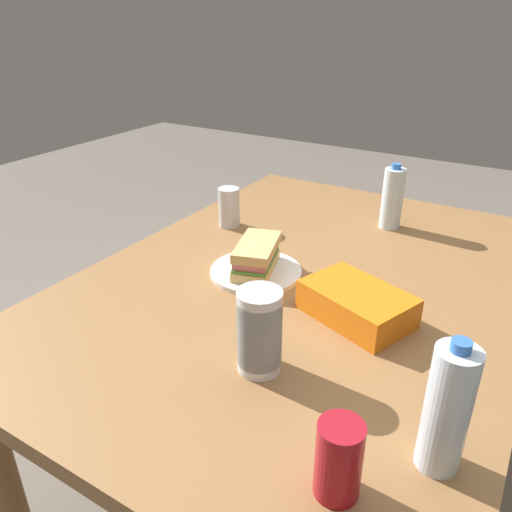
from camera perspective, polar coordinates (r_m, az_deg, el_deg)
ground_plane at (r=1.75m, az=4.57°, el=-23.61°), size 8.00×8.00×0.00m
dining_table at (r=1.33m, az=5.54°, el=-5.70°), size 1.44×1.04×0.72m
paper_plate at (r=1.30m, az=0.00°, el=-1.74°), size 0.24×0.24×0.01m
sandwich at (r=1.28m, az=0.04°, el=0.03°), size 0.20×0.15×0.08m
soda_can_red at (r=0.75m, az=9.30°, el=-21.72°), size 0.07×0.07×0.12m
chip_bag at (r=1.13m, az=11.28°, el=-5.31°), size 0.22×0.27×0.07m
water_bottle_tall at (r=0.80m, az=20.75°, el=-15.88°), size 0.07×0.07×0.22m
plastic_cup_stack at (r=0.94m, az=0.40°, el=-8.49°), size 0.08×0.08×0.17m
water_bottle_spare at (r=1.60m, az=15.12°, el=6.31°), size 0.06×0.06×0.20m
soda_can_silver at (r=1.57m, az=-3.06°, el=5.51°), size 0.07×0.07×0.12m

